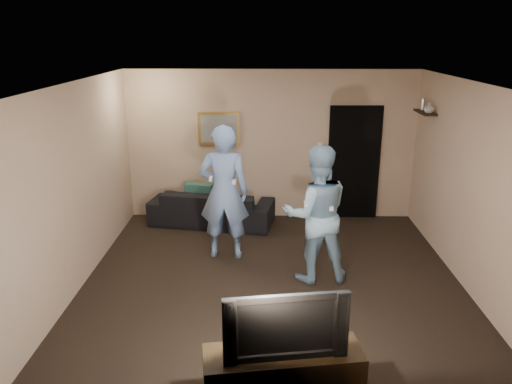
{
  "coord_description": "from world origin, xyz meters",
  "views": [
    {
      "loc": [
        -0.11,
        -6.02,
        3.17
      ],
      "look_at": [
        -0.22,
        0.3,
        1.15
      ],
      "focal_mm": 35.0,
      "sensor_mm": 36.0,
      "label": 1
    }
  ],
  "objects_px": {
    "sofa": "(212,207)",
    "tv_console": "(283,376)",
    "wii_player_left": "(224,192)",
    "wii_player_right": "(316,214)",
    "television": "(284,321)"
  },
  "relations": [
    {
      "from": "tv_console",
      "to": "wii_player_left",
      "type": "relative_size",
      "value": 0.71
    },
    {
      "from": "sofa",
      "to": "television",
      "type": "bearing_deg",
      "value": 114.01
    },
    {
      "from": "sofa",
      "to": "wii_player_right",
      "type": "relative_size",
      "value": 1.14
    },
    {
      "from": "wii_player_left",
      "to": "wii_player_right",
      "type": "relative_size",
      "value": 1.07
    },
    {
      "from": "tv_console",
      "to": "wii_player_right",
      "type": "height_order",
      "value": "wii_player_right"
    },
    {
      "from": "sofa",
      "to": "tv_console",
      "type": "distance_m",
      "value": 4.5
    },
    {
      "from": "tv_console",
      "to": "wii_player_left",
      "type": "height_order",
      "value": "wii_player_left"
    },
    {
      "from": "television",
      "to": "wii_player_left",
      "type": "xyz_separation_m",
      "value": [
        -0.75,
        3.07,
        0.18
      ]
    },
    {
      "from": "television",
      "to": "wii_player_right",
      "type": "xyz_separation_m",
      "value": [
        0.5,
        2.36,
        0.11
      ]
    },
    {
      "from": "wii_player_right",
      "to": "wii_player_left",
      "type": "bearing_deg",
      "value": 150.67
    },
    {
      "from": "wii_player_left",
      "to": "wii_player_right",
      "type": "xyz_separation_m",
      "value": [
        1.26,
        -0.71,
        -0.07
      ]
    },
    {
      "from": "sofa",
      "to": "tv_console",
      "type": "height_order",
      "value": "sofa"
    },
    {
      "from": "wii_player_left",
      "to": "television",
      "type": "bearing_deg",
      "value": -76.2
    },
    {
      "from": "tv_console",
      "to": "wii_player_right",
      "type": "relative_size",
      "value": 0.76
    },
    {
      "from": "tv_console",
      "to": "wii_player_right",
      "type": "bearing_deg",
      "value": 69.37
    }
  ]
}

